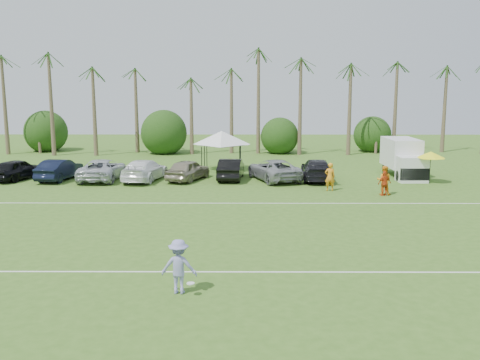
{
  "coord_description": "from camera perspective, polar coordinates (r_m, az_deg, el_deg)",
  "views": [
    {
      "loc": [
        2.16,
        -17.26,
        6.94
      ],
      "look_at": [
        2.01,
        12.97,
        1.6
      ],
      "focal_mm": 40.0,
      "sensor_mm": 36.0,
      "label": 1
    }
  ],
  "objects": [
    {
      "name": "palm_tree_2",
      "position": [
        57.09,
        -14.39,
        11.99
      ],
      "size": [
        2.4,
        2.4,
        10.9
      ],
      "color": "brown",
      "rests_on": "ground"
    },
    {
      "name": "canopy_tent_left",
      "position": [
        44.84,
        -1.87,
        5.06
      ],
      "size": [
        4.42,
        4.42,
        3.58
      ],
      "color": "black",
      "rests_on": "ground"
    },
    {
      "name": "bush_tree_3",
      "position": [
        58.17,
        14.1,
        4.64
      ],
      "size": [
        4.0,
        4.0,
        4.0
      ],
      "color": "brown",
      "rests_on": "ground"
    },
    {
      "name": "market_umbrella",
      "position": [
        40.74,
        19.68,
        2.55
      ],
      "size": [
        2.06,
        2.06,
        2.3
      ],
      "color": "black",
      "rests_on": "ground"
    },
    {
      "name": "palm_tree_4",
      "position": [
        55.61,
        -6.17,
        10.52
      ],
      "size": [
        2.4,
        2.4,
        8.9
      ],
      "color": "brown",
      "rests_on": "ground"
    },
    {
      "name": "frisbee_player",
      "position": [
        18.34,
        -6.53,
        -9.15
      ],
      "size": [
        1.26,
        0.8,
        1.87
      ],
      "rotation": [
        0.0,
        0.0,
        3.06
      ],
      "color": "#8F8FCA",
      "rests_on": "ground"
    },
    {
      "name": "palm_tree_5",
      "position": [
        55.32,
        -1.98,
        11.47
      ],
      "size": [
        2.4,
        2.4,
        9.9
      ],
      "color": "brown",
      "rests_on": "ground"
    },
    {
      "name": "sideline_player_a",
      "position": [
        36.19,
        9.57,
        0.34
      ],
      "size": [
        0.7,
        0.46,
        1.89
      ],
      "primitive_type": "imported",
      "rotation": [
        0.0,
        0.0,
        3.16
      ],
      "color": "orange",
      "rests_on": "ground"
    },
    {
      "name": "sideline_player_c",
      "position": [
        35.31,
        15.16,
        -0.35
      ],
      "size": [
        1.01,
        0.68,
        1.59
      ],
      "primitive_type": "imported",
      "rotation": [
        0.0,
        0.0,
        3.49
      ],
      "color": "#D74C17",
      "rests_on": "ground"
    },
    {
      "name": "parked_car_1",
      "position": [
        42.07,
        -18.69,
        1.07
      ],
      "size": [
        2.37,
        4.94,
        1.56
      ],
      "primitive_type": "imported",
      "rotation": [
        0.0,
        0.0,
        2.99
      ],
      "color": "black",
      "rests_on": "ground"
    },
    {
      "name": "ground",
      "position": [
        18.73,
        -6.5,
        -11.79
      ],
      "size": [
        120.0,
        120.0,
        0.0
      ],
      "primitive_type": "plane",
      "color": "#3D651E",
      "rests_on": "ground"
    },
    {
      "name": "sideline_player_b",
      "position": [
        35.58,
        15.1,
        -0.04
      ],
      "size": [
        1.08,
        0.95,
        1.89
      ],
      "primitive_type": "imported",
      "rotation": [
        0.0,
        0.0,
        2.85
      ],
      "color": "orange",
      "rests_on": "ground"
    },
    {
      "name": "bush_tree_1",
      "position": [
        57.08,
        -7.95,
        4.75
      ],
      "size": [
        4.0,
        4.0,
        4.0
      ],
      "color": "brown",
      "rests_on": "ground"
    },
    {
      "name": "palm_tree_8",
      "position": [
        56.32,
        11.58,
        10.37
      ],
      "size": [
        2.4,
        2.4,
        8.9
      ],
      "color": "brown",
      "rests_on": "ground"
    },
    {
      "name": "palm_tree_6",
      "position": [
        55.34,
        2.25,
        12.36
      ],
      "size": [
        2.4,
        2.4,
        10.9
      ],
      "color": "brown",
      "rests_on": "ground"
    },
    {
      "name": "parked_car_6",
      "position": [
        39.83,
        3.62,
        1.1
      ],
      "size": [
        4.29,
        6.16,
        1.56
      ],
      "primitive_type": "imported",
      "rotation": [
        0.0,
        0.0,
        3.47
      ],
      "color": "#939698",
      "rests_on": "ground"
    },
    {
      "name": "palm_tree_9",
      "position": [
        57.5,
        16.6,
        11.02
      ],
      "size": [
        2.4,
        2.4,
        9.9
      ],
      "color": "brown",
      "rests_on": "ground"
    },
    {
      "name": "box_truck",
      "position": [
        42.96,
        17.05,
        2.37
      ],
      "size": [
        2.25,
        5.66,
        2.91
      ],
      "rotation": [
        0.0,
        0.0,
        0.01
      ],
      "color": "white",
      "rests_on": "ground"
    },
    {
      "name": "canopy_tent_right",
      "position": [
        43.92,
        -1.97,
        5.25
      ],
      "size": [
        4.75,
        4.75,
        3.85
      ],
      "color": "black",
      "rests_on": "ground"
    },
    {
      "name": "parked_car_4",
      "position": [
        39.92,
        -5.58,
        1.1
      ],
      "size": [
        3.37,
        4.95,
        1.56
      ],
      "primitive_type": "imported",
      "rotation": [
        0.0,
        0.0,
        2.77
      ],
      "color": "gray",
      "rests_on": "ground"
    },
    {
      "name": "parked_car_0",
      "position": [
        43.31,
        -22.66,
        1.06
      ],
      "size": [
        3.21,
        4.94,
        1.56
      ],
      "primitive_type": "imported",
      "rotation": [
        0.0,
        0.0,
        2.82
      ],
      "color": "black",
      "rests_on": "ground"
    },
    {
      "name": "bush_tree_0",
      "position": [
        60.33,
        -20.3,
        4.51
      ],
      "size": [
        4.0,
        4.0,
        4.0
      ],
      "color": "brown",
      "rests_on": "ground"
    },
    {
      "name": "palm_tree_7",
      "position": [
        55.66,
        6.49,
        13.17
      ],
      "size": [
        2.4,
        2.4,
        11.9
      ],
      "color": "brown",
      "rests_on": "ground"
    },
    {
      "name": "parked_car_7",
      "position": [
        40.2,
        8.18,
        1.1
      ],
      "size": [
        2.56,
        5.52,
        1.56
      ],
      "primitive_type": "imported",
      "rotation": [
        0.0,
        0.0,
        3.07
      ],
      "color": "black",
      "rests_on": "ground"
    },
    {
      "name": "field_lines",
      "position": [
        26.29,
        -4.45,
        -5.31
      ],
      "size": [
        80.0,
        12.1,
        0.01
      ],
      "color": "white",
      "rests_on": "ground"
    },
    {
      "name": "parked_car_2",
      "position": [
        41.14,
        -14.48,
        1.09
      ],
      "size": [
        2.7,
        5.67,
        1.56
      ],
      "primitive_type": "imported",
      "rotation": [
        0.0,
        0.0,
        3.12
      ],
      "color": "#B6BAC0",
      "rests_on": "ground"
    },
    {
      "name": "palm_tree_10",
      "position": [
        59.1,
        21.39,
        11.55
      ],
      "size": [
        2.4,
        2.4,
        10.9
      ],
      "color": "brown",
      "rests_on": "ground"
    },
    {
      "name": "parked_car_5",
      "position": [
        40.12,
        -0.97,
        1.19
      ],
      "size": [
        2.02,
        4.86,
        1.56
      ],
      "primitive_type": "imported",
      "rotation": [
        0.0,
        0.0,
        3.06
      ],
      "color": "black",
      "rests_on": "ground"
    },
    {
      "name": "bush_tree_2",
      "position": [
        56.63,
        4.2,
        4.78
      ],
      "size": [
        4.0,
        4.0,
        4.0
      ],
      "color": "brown",
      "rests_on": "ground"
    },
    {
      "name": "palm_tree_0",
      "position": [
        60.32,
        -23.68,
        9.7
      ],
      "size": [
        2.4,
        2.4,
        8.9
      ],
      "color": "brown",
      "rests_on": "ground"
    },
    {
      "name": "parked_car_3",
      "position": [
        40.22,
        -10.15,
        1.05
      ],
      "size": [
        3.15,
        5.7,
        1.56
      ],
      "primitive_type": "imported",
      "rotation": [
        0.0,
        0.0,
        2.96
      ],
      "color": "white",
      "rests_on": "ground"
    },
    {
      "name": "palm_tree_1",
      "position": [
        58.51,
        -19.18,
        10.86
      ],
      "size": [
        2.4,
        2.4,
        9.9
      ],
      "color": "brown",
      "rests_on": "ground"
    },
    {
      "name": "palm_tree_3",
      "position": [
        56.28,
        -10.38,
        13.04
      ],
      "size": [
        2.4,
        2.4,
        11.9
      ],
      "color": "brown",
      "rests_on": "ground"
    }
  ]
}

